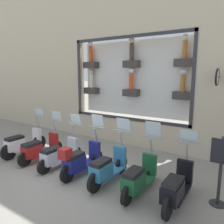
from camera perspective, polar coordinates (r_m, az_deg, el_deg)
name	(u,v)px	position (r m, az deg, el deg)	size (l,w,h in m)	color
ground_plane	(68,176)	(6.65, -11.35, -15.98)	(120.00, 120.00, 0.00)	gray
building_facade	(131,25)	(9.08, 4.88, 21.72)	(1.19, 36.00, 9.30)	beige
scooter_black_0	(176,187)	(5.25, 16.49, -18.32)	(1.81, 0.61, 1.55)	black
scooter_green_1	(139,177)	(5.55, 6.95, -16.57)	(1.79, 0.61, 1.65)	black
scooter_teal_2	(107,168)	(5.97, -1.22, -14.30)	(1.80, 0.60, 1.63)	black
scooter_navy_3	(79,160)	(6.43, -8.50, -12.23)	(1.80, 0.60, 1.64)	black
scooter_silver_4	(58,155)	(7.10, -13.83, -10.74)	(1.79, 0.60, 1.56)	black
scooter_red_5	(39,149)	(7.77, -18.53, -9.08)	(1.79, 0.60, 1.58)	black
scooter_white_6	(22,143)	(8.48, -22.40, -7.53)	(1.81, 0.61, 1.59)	black
shop_sign_post	(221,169)	(5.45, 26.50, -13.23)	(0.36, 0.45, 1.57)	#232326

